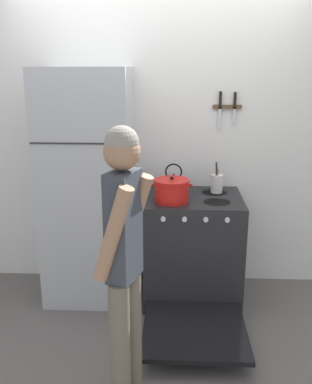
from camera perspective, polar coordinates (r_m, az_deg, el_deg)
The scene contains 9 objects.
ground_plane at distance 4.10m, azimuth 0.27°, elevation -11.18°, with size 14.00×14.00×0.00m, color #5B5654.
wall_back at distance 3.72m, azimuth 0.32°, elevation 6.75°, with size 10.00×0.06×2.55m.
refrigerator at distance 3.53m, azimuth -9.00°, elevation 0.58°, with size 0.71×0.65×1.90m.
stove_range at distance 3.58m, azimuth 4.88°, elevation -7.69°, with size 0.78×1.37×0.89m.
dutch_oven_pot at distance 3.30m, azimuth 2.10°, elevation 0.21°, with size 0.32×0.28×0.20m.
tea_kettle at distance 3.56m, azimuth 2.37°, elevation 1.14°, with size 0.23×0.19×0.24m.
utensil_jar at distance 3.58m, azimuth 8.11°, elevation 1.17°, with size 0.10×0.10×0.26m.
person at distance 2.32m, azimuth -4.26°, elevation -8.43°, with size 0.33×0.38×1.62m.
wall_knife_strip at distance 3.66m, azimuth 9.47°, elevation 11.34°, with size 0.24×0.03×0.31m.
Camera 1 is at (0.15, -3.64, 1.89)m, focal length 40.00 mm.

